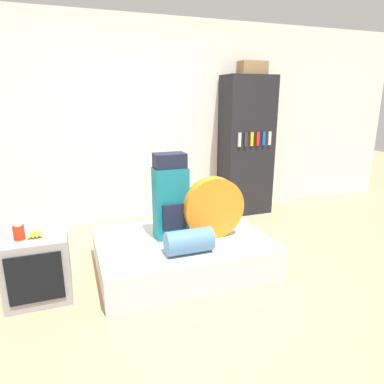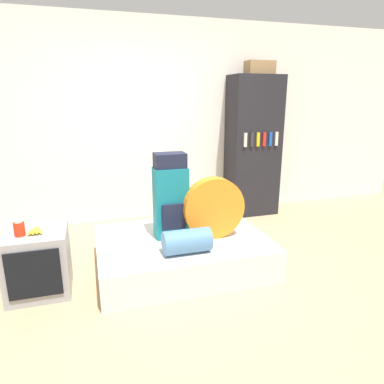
% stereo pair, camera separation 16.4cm
% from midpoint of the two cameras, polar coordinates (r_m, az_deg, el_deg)
% --- Properties ---
extents(ground_plane, '(16.00, 16.00, 0.00)m').
position_cam_midpoint_polar(ground_plane, '(3.11, 2.83, -15.88)').
color(ground_plane, tan).
extents(wall_back, '(8.00, 0.05, 2.60)m').
position_cam_midpoint_polar(wall_back, '(4.64, -5.62, 11.52)').
color(wall_back, white).
rests_on(wall_back, ground_plane).
extents(bed, '(1.61, 1.17, 0.31)m').
position_cam_midpoint_polar(bed, '(3.41, -0.28, -9.94)').
color(bed, silver).
rests_on(bed, ground_plane).
extents(backpack, '(0.32, 0.23, 0.82)m').
position_cam_midpoint_polar(backpack, '(3.26, -2.13, -0.90)').
color(backpack, '#14707F').
rests_on(backpack, bed).
extents(tent_bag, '(0.59, 0.12, 0.59)m').
position_cam_midpoint_polar(tent_bag, '(3.27, 5.05, -2.68)').
color(tent_bag, orange).
rests_on(tent_bag, bed).
extents(sleeping_roll, '(0.42, 0.21, 0.21)m').
position_cam_midpoint_polar(sleeping_roll, '(3.00, 0.71, -8.23)').
color(sleeping_roll, teal).
rests_on(sleeping_roll, bed).
extents(television, '(0.50, 0.49, 0.55)m').
position_cam_midpoint_polar(television, '(3.19, -22.92, -10.76)').
color(television, '#939399').
rests_on(television, ground_plane).
extents(canister, '(0.08, 0.08, 0.13)m').
position_cam_midpoint_polar(canister, '(3.04, -25.48, -5.52)').
color(canister, red).
rests_on(canister, television).
extents(banana_bunch, '(0.13, 0.17, 0.03)m').
position_cam_midpoint_polar(banana_bunch, '(3.07, -23.20, -5.93)').
color(banana_bunch, yellow).
rests_on(banana_bunch, television).
extents(bookshelf, '(0.68, 0.45, 1.90)m').
position_cam_midpoint_polar(bookshelf, '(4.88, 11.06, 7.40)').
color(bookshelf, black).
rests_on(bookshelf, ground_plane).
extents(cardboard_box, '(0.37, 0.21, 0.17)m').
position_cam_midpoint_polar(cardboard_box, '(4.86, 12.22, 19.59)').
color(cardboard_box, '#99754C').
rests_on(cardboard_box, bookshelf).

